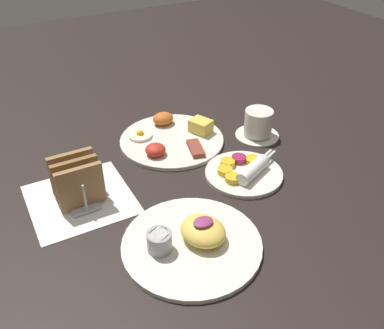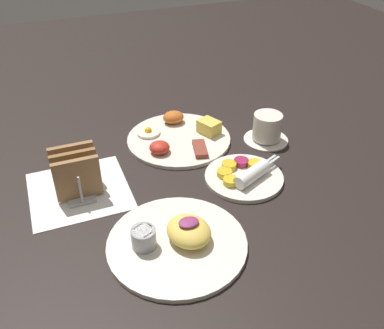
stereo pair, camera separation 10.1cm
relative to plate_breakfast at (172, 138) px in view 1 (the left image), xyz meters
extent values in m
plane|color=black|center=(-0.08, -0.22, -0.01)|extent=(3.00, 3.00, 0.00)
cube|color=white|center=(-0.29, -0.13, -0.01)|extent=(0.22, 0.22, 0.00)
cylinder|color=silver|center=(0.00, 0.00, -0.01)|extent=(0.28, 0.28, 0.01)
cube|color=#E5C64C|center=(0.08, -0.01, 0.02)|extent=(0.06, 0.07, 0.04)
ellipsoid|color=#C66023|center=(0.01, 0.08, 0.02)|extent=(0.06, 0.05, 0.03)
cylinder|color=#F4EACC|center=(-0.07, 0.05, 0.00)|extent=(0.06, 0.06, 0.01)
sphere|color=yellow|center=(-0.07, 0.05, 0.01)|extent=(0.02, 0.02, 0.02)
ellipsoid|color=red|center=(-0.07, -0.05, 0.01)|extent=(0.05, 0.05, 0.03)
cube|color=brown|center=(0.03, -0.09, 0.01)|extent=(0.05, 0.08, 0.01)
cylinder|color=silver|center=(0.08, -0.22, -0.01)|extent=(0.19, 0.19, 0.01)
cylinder|color=gold|center=(0.12, -0.20, 0.01)|extent=(0.04, 0.04, 0.01)
cylinder|color=#99234C|center=(0.10, -0.18, 0.01)|extent=(0.04, 0.04, 0.01)
cylinder|color=gold|center=(0.06, -0.18, 0.01)|extent=(0.04, 0.04, 0.01)
cylinder|color=gold|center=(0.04, -0.21, 0.01)|extent=(0.04, 0.04, 0.01)
cylinder|color=gold|center=(0.04, -0.24, 0.01)|extent=(0.04, 0.04, 0.01)
cylinder|color=white|center=(0.09, -0.25, 0.02)|extent=(0.11, 0.07, 0.03)
cube|color=silver|center=(0.16, -0.21, 0.02)|extent=(0.05, 0.03, 0.00)
cube|color=silver|center=(0.16, -0.22, 0.02)|extent=(0.05, 0.03, 0.00)
cylinder|color=silver|center=(-0.14, -0.37, -0.01)|extent=(0.27, 0.27, 0.01)
ellipsoid|color=#EAC651|center=(-0.11, -0.37, 0.02)|extent=(0.10, 0.11, 0.04)
ellipsoid|color=#8C3366|center=(-0.11, -0.37, 0.04)|extent=(0.04, 0.03, 0.01)
cylinder|color=#99999E|center=(-0.20, -0.36, 0.02)|extent=(0.05, 0.05, 0.04)
cylinder|color=white|center=(-0.20, -0.36, 0.04)|extent=(0.04, 0.04, 0.01)
cube|color=#B7B7BC|center=(-0.29, -0.13, 0.00)|extent=(0.06, 0.12, 0.01)
cube|color=#966D44|center=(-0.29, -0.16, 0.05)|extent=(0.10, 0.01, 0.10)
cube|color=brown|center=(-0.29, -0.13, 0.05)|extent=(0.10, 0.01, 0.10)
cube|color=olive|center=(-0.29, -0.09, 0.05)|extent=(0.10, 0.01, 0.10)
cylinder|color=#B7B7BC|center=(-0.29, -0.18, 0.03)|extent=(0.01, 0.01, 0.07)
cylinder|color=#B7B7BC|center=(-0.29, -0.07, 0.03)|extent=(0.01, 0.01, 0.07)
cylinder|color=silver|center=(0.22, -0.09, -0.01)|extent=(0.12, 0.12, 0.01)
cylinder|color=silver|center=(0.22, -0.09, 0.03)|extent=(0.08, 0.08, 0.07)
cylinder|color=#381E0F|center=(0.22, -0.09, 0.06)|extent=(0.06, 0.06, 0.01)
camera|label=1|loc=(-0.42, -0.90, 0.60)|focal=40.00mm
camera|label=2|loc=(-0.33, -0.94, 0.60)|focal=40.00mm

